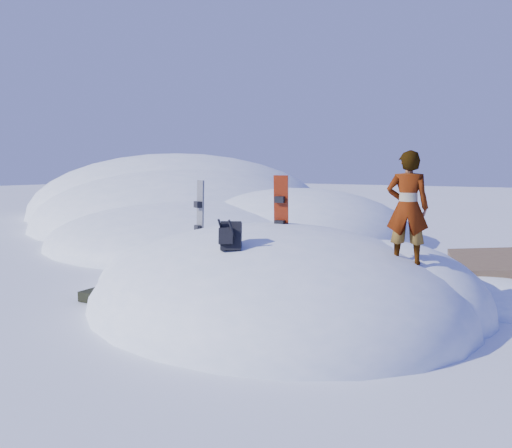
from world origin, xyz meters
The scene contains 8 objects.
ground centered at (0.00, 0.00, 0.00)m, with size 120.00×120.00×0.00m, color white.
snow_mound centered at (-0.17, 0.24, 0.00)m, with size 8.00×6.00×3.00m.
snow_ridge centered at (-10.43, 9.85, 0.00)m, with size 21.50×18.50×6.40m.
snowboard_red centered at (-0.01, 0.28, 1.66)m, with size 0.28×0.19×1.45m.
snowboard_dark centered at (-1.57, -0.12, 1.51)m, with size 0.29×0.25×1.53m.
backpack centered at (0.16, -1.51, 1.48)m, with size 0.43×0.47×0.51m.
gear_pile centered at (-2.85, -1.40, 0.12)m, with size 0.89×0.67×0.24m.
person centered at (2.33, 0.08, 1.90)m, with size 0.63×0.41×1.72m, color slate.
Camera 1 is at (4.48, -7.51, 2.51)m, focal length 35.00 mm.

